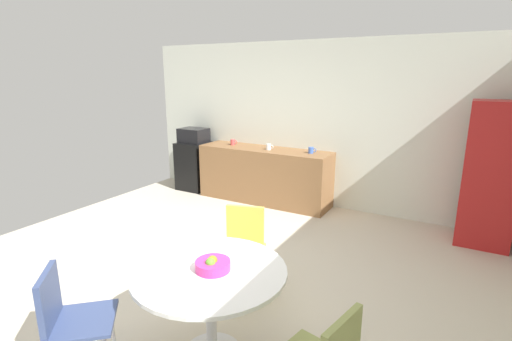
% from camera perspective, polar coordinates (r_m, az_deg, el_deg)
% --- Properties ---
extents(ground_plane, '(6.00, 6.00, 0.00)m').
position_cam_1_polar(ground_plane, '(4.11, -9.18, -16.44)').
color(ground_plane, beige).
extents(wall_back, '(6.00, 0.10, 2.60)m').
position_cam_1_polar(wall_back, '(6.19, 8.00, 6.91)').
color(wall_back, silver).
rests_on(wall_back, ground_plane).
extents(counter_block, '(2.23, 0.60, 0.90)m').
position_cam_1_polar(counter_block, '(6.31, 1.24, -0.70)').
color(counter_block, brown).
rests_on(counter_block, ground_plane).
extents(mini_fridge, '(0.54, 0.54, 0.87)m').
position_cam_1_polar(mini_fridge, '(7.10, -9.21, 0.72)').
color(mini_fridge, black).
rests_on(mini_fridge, ground_plane).
extents(microwave, '(0.48, 0.38, 0.26)m').
position_cam_1_polar(microwave, '(6.99, -9.39, 5.23)').
color(microwave, black).
rests_on(microwave, mini_fridge).
extents(locker_cabinet, '(0.60, 0.50, 1.79)m').
position_cam_1_polar(locker_cabinet, '(5.40, 31.83, -0.61)').
color(locker_cabinet, '#B21E1E').
rests_on(locker_cabinet, ground_plane).
extents(round_table, '(1.12, 1.12, 0.72)m').
position_cam_1_polar(round_table, '(2.90, -6.93, -16.80)').
color(round_table, silver).
rests_on(round_table, ground_plane).
extents(chair_yellow, '(0.53, 0.53, 0.83)m').
position_cam_1_polar(chair_yellow, '(3.76, -1.98, -10.27)').
color(chair_yellow, silver).
rests_on(chair_yellow, ground_plane).
extents(chair_navy, '(0.59, 0.59, 0.83)m').
position_cam_1_polar(chair_navy, '(3.03, -26.72, -18.54)').
color(chair_navy, silver).
rests_on(chair_navy, ground_plane).
extents(fruit_bowl, '(0.25, 0.25, 0.11)m').
position_cam_1_polar(fruit_bowl, '(2.80, -6.54, -13.95)').
color(fruit_bowl, '#D8338C').
rests_on(fruit_bowl, round_table).
extents(mug_white, '(0.13, 0.08, 0.09)m').
position_cam_1_polar(mug_white, '(6.11, 1.93, 3.58)').
color(mug_white, white).
rests_on(mug_white, counter_block).
extents(mug_green, '(0.13, 0.08, 0.09)m').
position_cam_1_polar(mug_green, '(5.89, 8.31, 3.04)').
color(mug_green, '#3F66BF').
rests_on(mug_green, counter_block).
extents(mug_red, '(0.13, 0.08, 0.09)m').
position_cam_1_polar(mug_red, '(6.54, -3.49, 4.29)').
color(mug_red, '#D84C4C').
rests_on(mug_red, counter_block).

